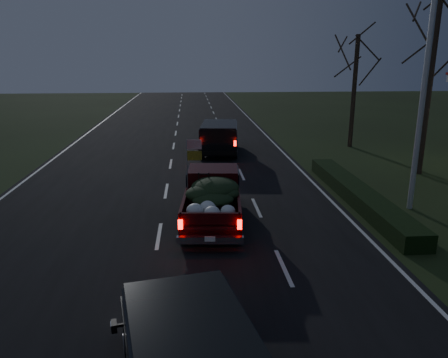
{
  "coord_description": "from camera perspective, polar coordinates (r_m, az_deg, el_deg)",
  "views": [
    {
      "loc": [
        1.08,
        -13.33,
        5.65
      ],
      "look_at": [
        2.31,
        2.14,
        1.3
      ],
      "focal_mm": 35.0,
      "sensor_mm": 36.0,
      "label": 1
    }
  ],
  "objects": [
    {
      "name": "light_pole",
      "position": [
        17.49,
        25.0,
        13.7
      ],
      "size": [
        0.5,
        0.9,
        9.16
      ],
      "color": "silver",
      "rests_on": "ground"
    },
    {
      "name": "bare_tree_mid",
      "position": [
        23.33,
        25.84,
        15.89
      ],
      "size": [
        3.6,
        3.6,
        8.5
      ],
      "color": "black",
      "rests_on": "ground"
    },
    {
      "name": "bare_tree_far",
      "position": [
        29.25,
        16.87,
        14.18
      ],
      "size": [
        3.6,
        3.6,
        7.0
      ],
      "color": "black",
      "rests_on": "ground"
    },
    {
      "name": "road_asphalt",
      "position": [
        14.52,
        -8.51,
        -7.39
      ],
      "size": [
        14.0,
        120.0,
        0.02
      ],
      "primitive_type": "cube",
      "color": "black",
      "rests_on": "ground"
    },
    {
      "name": "lead_suv",
      "position": [
        26.43,
        -0.61,
        5.79
      ],
      "size": [
        2.71,
        5.37,
        1.48
      ],
      "rotation": [
        0.0,
        0.0,
        -0.11
      ],
      "color": "black",
      "rests_on": "ground"
    },
    {
      "name": "pickup_truck",
      "position": [
        15.3,
        -1.5,
        -2.1
      ],
      "size": [
        2.32,
        5.15,
        2.63
      ],
      "rotation": [
        0.0,
        0.0,
        -0.08
      ],
      "color": "#340709",
      "rests_on": "ground"
    },
    {
      "name": "hedge_row",
      "position": [
        18.45,
        17.06,
        -1.91
      ],
      "size": [
        1.0,
        10.0,
        0.6
      ],
      "primitive_type": "cube",
      "color": "black",
      "rests_on": "ground"
    },
    {
      "name": "ground",
      "position": [
        14.52,
        -8.5,
        -7.42
      ],
      "size": [
        120.0,
        120.0,
        0.0
      ],
      "primitive_type": "plane",
      "color": "black",
      "rests_on": "ground"
    }
  ]
}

